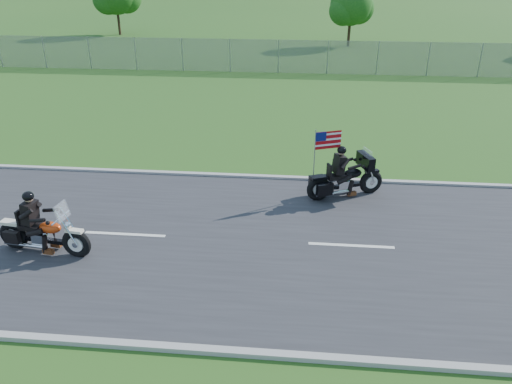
# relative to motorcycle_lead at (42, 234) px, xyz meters

# --- Properties ---
(ground) EXTENTS (420.00, 420.00, 0.00)m
(ground) POSITION_rel_motorcycle_lead_xyz_m (3.73, 0.99, -0.54)
(ground) COLOR #1F4916
(ground) RESTS_ON ground
(road) EXTENTS (120.00, 8.00, 0.04)m
(road) POSITION_rel_motorcycle_lead_xyz_m (3.73, 0.99, -0.52)
(road) COLOR #28282B
(road) RESTS_ON ground
(curb_north) EXTENTS (120.00, 0.18, 0.12)m
(curb_north) POSITION_rel_motorcycle_lead_xyz_m (3.73, 5.04, -0.49)
(curb_north) COLOR #9E9B93
(curb_north) RESTS_ON ground
(curb_south) EXTENTS (120.00, 0.18, 0.12)m
(curb_south) POSITION_rel_motorcycle_lead_xyz_m (3.73, -3.06, -0.49)
(curb_south) COLOR #9E9B93
(curb_south) RESTS_ON ground
(fence) EXTENTS (60.00, 0.03, 2.00)m
(fence) POSITION_rel_motorcycle_lead_xyz_m (-1.27, 20.99, 0.46)
(fence) COLOR gray
(fence) RESTS_ON ground
(tree_fence_near) EXTENTS (3.52, 3.28, 4.75)m
(tree_fence_near) POSITION_rel_motorcycle_lead_xyz_m (9.77, 31.03, 2.43)
(tree_fence_near) COLOR #382316
(tree_fence_near) RESTS_ON ground
(motorcycle_lead) EXTENTS (2.53, 0.82, 1.71)m
(motorcycle_lead) POSITION_rel_motorcycle_lead_xyz_m (0.00, 0.00, 0.00)
(motorcycle_lead) COLOR black
(motorcycle_lead) RESTS_ON ground
(motorcycle_follow) EXTENTS (2.41, 1.29, 2.11)m
(motorcycle_follow) POSITION_rel_motorcycle_lead_xyz_m (7.72, 3.92, 0.04)
(motorcycle_follow) COLOR black
(motorcycle_follow) RESTS_ON ground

